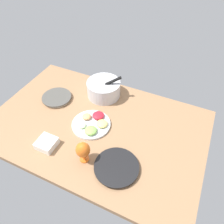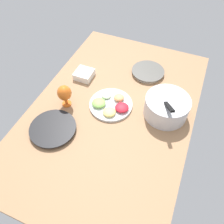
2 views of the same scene
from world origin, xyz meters
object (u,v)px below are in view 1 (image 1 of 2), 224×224
(dinner_plate_left, at_px, (57,98))
(hurricane_glass_orange, at_px, (83,150))
(fruit_platter, at_px, (92,124))
(dinner_plate_right, at_px, (117,167))
(mixing_bowl, at_px, (104,88))
(square_bowl_white, at_px, (47,143))

(dinner_plate_left, bearing_deg, hurricane_glass_orange, -39.24)
(dinner_plate_left, distance_m, fruit_platter, 0.43)
(dinner_plate_right, bearing_deg, hurricane_glass_orange, -172.66)
(mixing_bowl, height_order, hurricane_glass_orange, mixing_bowl)
(dinner_plate_left, distance_m, dinner_plate_right, 0.82)
(dinner_plate_right, xyz_separation_m, hurricane_glass_orange, (-0.22, -0.03, 0.09))
(dinner_plate_left, height_order, mixing_bowl, mixing_bowl)
(dinner_plate_left, height_order, square_bowl_white, square_bowl_white)
(mixing_bowl, bearing_deg, hurricane_glass_orange, -74.70)
(dinner_plate_right, height_order, mixing_bowl, mixing_bowl)
(mixing_bowl, distance_m, fruit_platter, 0.36)
(dinner_plate_left, xyz_separation_m, mixing_bowl, (0.33, 0.22, 0.06))
(fruit_platter, xyz_separation_m, hurricane_glass_orange, (0.10, -0.28, 0.08))
(fruit_platter, bearing_deg, square_bowl_white, -122.85)
(dinner_plate_left, distance_m, mixing_bowl, 0.40)
(fruit_platter, xyz_separation_m, square_bowl_white, (-0.19, -0.29, 0.01))
(mixing_bowl, distance_m, square_bowl_white, 0.65)
(mixing_bowl, bearing_deg, dinner_plate_left, -147.17)
(square_bowl_white, bearing_deg, dinner_plate_left, 117.32)
(dinner_plate_left, xyz_separation_m, hurricane_glass_orange, (0.51, -0.41, 0.09))
(dinner_plate_right, bearing_deg, fruit_platter, 140.98)
(hurricane_glass_orange, bearing_deg, fruit_platter, 108.82)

